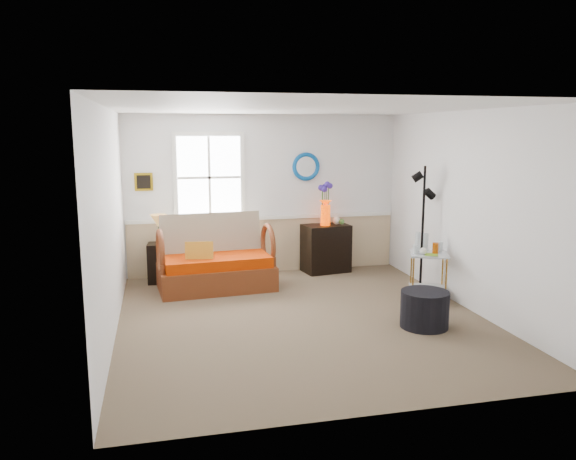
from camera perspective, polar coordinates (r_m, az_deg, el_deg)
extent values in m
cube|color=brown|center=(7.16, 1.44, -8.99)|extent=(4.50, 5.00, 0.01)
cube|color=white|center=(6.77, 1.54, 12.30)|extent=(4.50, 5.00, 0.01)
cube|color=white|center=(9.26, -2.41, 3.62)|extent=(4.50, 0.01, 2.60)
cube|color=white|center=(4.51, 9.52, -3.31)|extent=(4.50, 0.01, 2.60)
cube|color=white|center=(6.65, -17.63, 0.63)|extent=(0.01, 5.00, 2.60)
cube|color=white|center=(7.72, 17.88, 1.86)|extent=(0.01, 5.00, 2.60)
cube|color=tan|center=(9.38, -2.35, -1.56)|extent=(4.46, 0.02, 0.90)
cube|color=white|center=(9.29, -2.36, 1.27)|extent=(4.46, 0.04, 0.06)
cube|color=#AE8615|center=(9.06, -14.45, 4.76)|extent=(0.28, 0.03, 0.28)
torus|color=#1372BD|center=(9.36, 1.83, 6.45)|extent=(0.47, 0.07, 0.47)
imported|color=#416B29|center=(8.85, -12.11, -0.40)|extent=(0.40, 0.43, 0.29)
cylinder|color=black|center=(7.00, 13.70, -7.81)|extent=(0.72, 0.72, 0.44)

